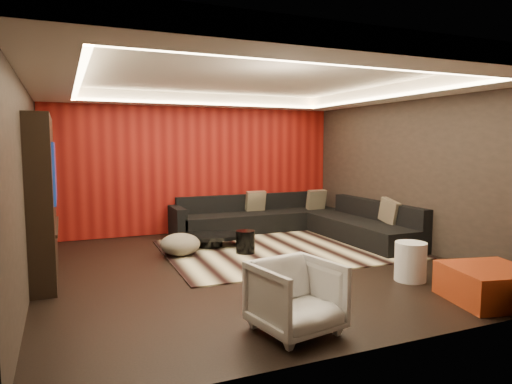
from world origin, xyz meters
name	(u,v)px	position (x,y,z in m)	size (l,w,h in m)	color
floor	(253,267)	(0.00, 0.00, -0.01)	(6.00, 6.00, 0.02)	black
ceiling	(253,75)	(0.00, 0.00, 2.81)	(6.00, 6.00, 0.02)	silver
wall_back	(197,165)	(0.00, 3.01, 1.40)	(6.00, 0.02, 2.80)	black
wall_left	(25,179)	(-3.01, 0.00, 1.40)	(0.02, 6.00, 2.80)	black
wall_right	(414,169)	(3.01, 0.00, 1.40)	(0.02, 6.00, 2.80)	black
red_feature_wall	(198,165)	(0.00, 2.97, 1.40)	(5.98, 0.05, 2.78)	#6B0C0A
soffit_back	(201,100)	(0.00, 2.70, 2.69)	(6.00, 0.60, 0.22)	silver
soffit_front	(369,47)	(0.00, -2.70, 2.69)	(6.00, 0.60, 0.22)	silver
soffit_left	(48,72)	(-2.70, 0.00, 2.69)	(0.60, 4.80, 0.22)	silver
soffit_right	(402,92)	(2.70, 0.00, 2.69)	(0.60, 4.80, 0.22)	silver
cove_back	(206,104)	(0.00, 2.36, 2.60)	(4.80, 0.08, 0.04)	#FFD899
cove_front	(347,64)	(0.00, -2.36, 2.60)	(4.80, 0.08, 0.04)	#FFD899
cove_left	(78,81)	(-2.36, 0.00, 2.60)	(0.08, 4.80, 0.04)	#FFD899
cove_right	(385,97)	(2.36, 0.00, 2.60)	(0.08, 4.80, 0.04)	#FFD899
tv_surround	(42,198)	(-2.85, 0.60, 1.10)	(0.30, 2.00, 2.20)	black
tv_screen	(54,172)	(-2.69, 0.60, 1.45)	(0.04, 1.30, 0.80)	black
tv_shelf	(57,226)	(-2.69, 0.60, 0.70)	(0.04, 1.60, 0.04)	black
rug	(283,249)	(0.89, 0.77, 0.01)	(4.00, 3.00, 0.02)	beige
coffee_table	(210,240)	(-0.23, 1.47, 0.13)	(1.27, 1.27, 0.21)	black
drum_stool	(245,242)	(0.17, 0.75, 0.21)	(0.32, 0.32, 0.38)	black
striped_pouf	(180,244)	(-0.86, 1.02, 0.20)	(0.65, 0.65, 0.36)	beige
white_side_table	(410,262)	(1.66, -1.50, 0.26)	(0.42, 0.42, 0.52)	silver
orange_ottoman	(490,285)	(1.93, -2.50, 0.20)	(0.90, 0.90, 0.40)	#953213
armchair	(296,297)	(-0.55, -2.39, 0.35)	(0.75, 0.77, 0.70)	silver
sectional_sofa	(297,222)	(1.73, 1.86, 0.26)	(3.65, 3.50, 0.75)	black
throw_pillows	(317,204)	(2.16, 1.81, 0.62)	(1.88, 2.71, 0.50)	tan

